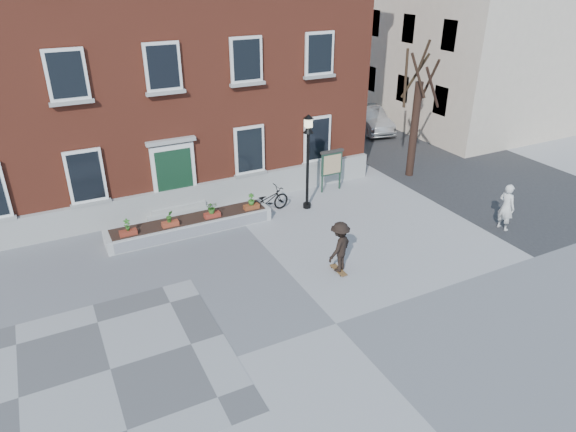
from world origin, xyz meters
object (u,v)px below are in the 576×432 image
bystander (506,207)px  lamp_post (308,149)px  parked_car (369,119)px  bicycle (267,201)px  notice_board (332,164)px  skateboarder (340,247)px

bystander → lamp_post: (-5.76, 4.99, 1.63)m
lamp_post → bystander: bearing=-40.9°
parked_car → lamp_post: (-8.46, -7.77, 1.82)m
lamp_post → bicycle: bearing=169.6°
lamp_post → notice_board: 2.45m
skateboarder → bicycle: bearing=92.7°
lamp_post → skateboarder: bearing=-106.6°
bicycle → skateboarder: size_ratio=1.11×
bicycle → skateboarder: skateboarder is taller
parked_car → skateboarder: bearing=-117.4°
notice_board → bystander: bearing=-56.9°
bicycle → bystander: 9.12m
parked_car → notice_board: bearing=-124.0°
bystander → skateboarder: bystander is taller
bicycle → skateboarder: 5.08m
parked_car → bystander: (-2.71, -12.76, 0.19)m
parked_car → notice_board: (-6.66, -6.69, 0.54)m
skateboarder → bystander: bearing=-1.9°
parked_car → skateboarder: size_ratio=2.42×
bystander → notice_board: size_ratio=0.98×
bystander → bicycle: bearing=51.2°
bicycle → notice_board: notice_board is taller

